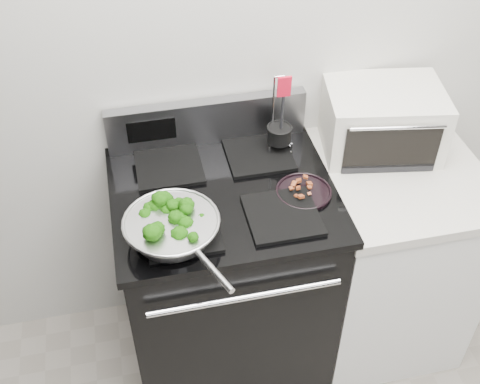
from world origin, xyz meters
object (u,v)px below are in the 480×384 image
object	(u,v)px
skillet	(172,227)
utensil_holder	(279,138)
bacon_plate	(304,189)
toaster_oven	(382,120)
gas_range	(225,276)

from	to	relation	value
skillet	utensil_holder	xyz separation A→B (m)	(0.45, 0.37, 0.01)
bacon_plate	utensil_holder	xyz separation A→B (m)	(-0.02, 0.26, 0.04)
utensil_holder	toaster_oven	bearing A→B (deg)	-0.42
bacon_plate	toaster_oven	distance (m)	0.45
skillet	toaster_oven	size ratio (longest dim) A/B	0.99
gas_range	toaster_oven	world-z (taller)	toaster_oven
gas_range	toaster_oven	xyz separation A→B (m)	(0.65, 0.16, 0.56)
skillet	bacon_plate	distance (m)	0.49
bacon_plate	toaster_oven	size ratio (longest dim) A/B	0.41
skillet	gas_range	bearing A→B (deg)	21.16
bacon_plate	utensil_holder	world-z (taller)	utensil_holder
gas_range	skillet	world-z (taller)	gas_range
gas_range	bacon_plate	bearing A→B (deg)	-15.34
bacon_plate	toaster_oven	bearing A→B (deg)	32.26
gas_range	toaster_oven	bearing A→B (deg)	14.06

